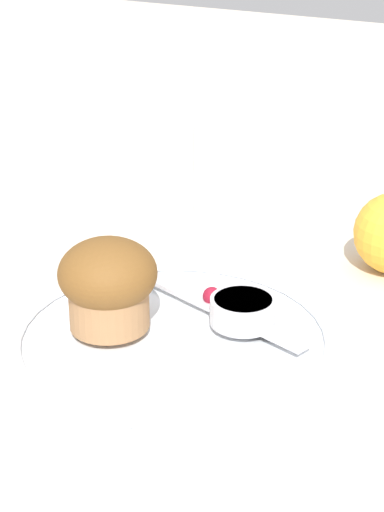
# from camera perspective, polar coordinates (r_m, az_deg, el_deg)

# --- Properties ---
(ground_plane) EXTENTS (3.00, 3.00, 0.00)m
(ground_plane) POSITION_cam_1_polar(r_m,az_deg,el_deg) (0.65, -0.41, -6.76)
(ground_plane) COLOR beige
(plate) EXTENTS (0.24, 0.24, 0.02)m
(plate) POSITION_cam_1_polar(r_m,az_deg,el_deg) (0.65, -1.14, -5.66)
(plate) COLOR white
(plate) RESTS_ON ground_plane
(muffin) EXTENTS (0.07, 0.07, 0.07)m
(muffin) POSITION_cam_1_polar(r_m,az_deg,el_deg) (0.64, -5.62, -1.82)
(muffin) COLOR #9E7047
(muffin) RESTS_ON plate
(cream_ramekin) EXTENTS (0.05, 0.05, 0.02)m
(cream_ramekin) POSITION_cam_1_polar(r_m,az_deg,el_deg) (0.65, 3.41, -3.57)
(cream_ramekin) COLOR silver
(cream_ramekin) RESTS_ON plate
(berry_pair) EXTENTS (0.03, 0.01, 0.01)m
(berry_pair) POSITION_cam_1_polar(r_m,az_deg,el_deg) (0.67, 1.85, -2.81)
(berry_pair) COLOR maroon
(berry_pair) RESTS_ON plate
(butter_knife) EXTENTS (0.19, 0.07, 0.00)m
(butter_knife) POSITION_cam_1_polar(r_m,az_deg,el_deg) (0.68, 1.14, -3.20)
(butter_knife) COLOR silver
(butter_knife) RESTS_ON plate
(juice_glass) EXTENTS (0.07, 0.07, 0.09)m
(juice_glass) POSITION_cam_1_polar(r_m,az_deg,el_deg) (0.90, -2.12, 5.80)
(juice_glass) COLOR silver
(juice_glass) RESTS_ON ground_plane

